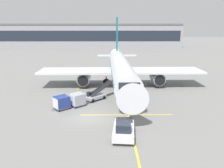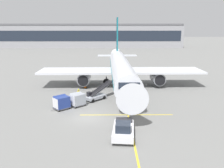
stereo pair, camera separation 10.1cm
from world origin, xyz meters
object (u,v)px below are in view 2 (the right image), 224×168
object	(u,v)px
parked_airplane	(121,68)
ground_crew_by_loader	(72,98)
belt_loader	(96,95)
pushback_tug	(123,129)
safety_cone_engine_keepout	(85,86)
baggage_cart_lead	(77,99)
ground_crew_marshaller	(82,99)
ground_crew_by_carts	(79,93)
baggage_cart_second	(61,102)

from	to	relation	value
parked_airplane	ground_crew_by_loader	world-z (taller)	parked_airplane
belt_loader	pushback_tug	world-z (taller)	belt_loader
parked_airplane	safety_cone_engine_keepout	xyz separation A→B (m)	(-6.75, -1.76, -3.10)
baggage_cart_lead	pushback_tug	world-z (taller)	baggage_cart_lead
pushback_tug	ground_crew_marshaller	size ratio (longest dim) A/B	2.63
pushback_tug	baggage_cart_lead	bearing A→B (deg)	121.85
safety_cone_engine_keepout	parked_airplane	bearing A→B (deg)	14.60
belt_loader	safety_cone_engine_keepout	world-z (taller)	belt_loader
safety_cone_engine_keepout	ground_crew_by_loader	bearing A→B (deg)	-95.68
ground_crew_by_loader	ground_crew_marshaller	distance (m)	1.49
baggage_cart_lead	ground_crew_by_loader	xyz separation A→B (m)	(-0.91, 0.58, -0.00)
ground_crew_by_loader	parked_airplane	bearing A→B (deg)	55.80
pushback_tug	ground_crew_marshaller	distance (m)	11.49
safety_cone_engine_keepout	belt_loader	bearing A→B (deg)	-70.49
belt_loader	pushback_tug	xyz separation A→B (m)	(3.48, -12.77, 0.01)
belt_loader	ground_crew_marshaller	size ratio (longest dim) A/B	2.76
belt_loader	ground_crew_by_carts	distance (m)	2.79
baggage_cart_second	ground_crew_by_loader	xyz separation A→B (m)	(1.10, 1.88, -0.00)
belt_loader	ground_crew_marshaller	world-z (taller)	belt_loader
ground_crew_marshaller	ground_crew_by_carts	bearing A→B (deg)	106.11
baggage_cart_lead	ground_crew_marshaller	xyz separation A→B (m)	(0.56, 0.34, -0.00)
pushback_tug	ground_crew_marshaller	xyz separation A→B (m)	(-5.50, 10.09, 0.17)
parked_airplane	ground_crew_by_carts	bearing A→B (deg)	-128.15
ground_crew_marshaller	pushback_tug	bearing A→B (deg)	-61.42
baggage_cart_second	ground_crew_by_carts	world-z (taller)	baggage_cart_second
baggage_cart_second	ground_crew_marshaller	world-z (taller)	baggage_cart_second
safety_cone_engine_keepout	baggage_cart_second	bearing A→B (deg)	-100.17
parked_airplane	ground_crew_by_loader	size ratio (longest dim) A/B	23.49
ground_crew_by_loader	baggage_cart_lead	bearing A→B (deg)	-32.42
ground_crew_by_carts	safety_cone_engine_keepout	distance (m)	7.19
baggage_cart_second	ground_crew_marshaller	bearing A→B (deg)	32.63
baggage_cart_second	ground_crew_by_loader	size ratio (longest dim) A/B	1.48
parked_airplane	pushback_tug	world-z (taller)	parked_airplane
safety_cone_engine_keepout	ground_crew_marshaller	bearing A→B (deg)	-87.00
parked_airplane	ground_crew_by_loader	distance (m)	13.93
ground_crew_by_loader	safety_cone_engine_keepout	bearing A→B (deg)	84.32
pushback_tug	ground_crew_by_carts	distance (m)	14.20
ground_crew_by_loader	safety_cone_engine_keepout	xyz separation A→B (m)	(0.95, 9.58, -0.65)
belt_loader	ground_crew_by_loader	bearing A→B (deg)	-144.96
pushback_tug	safety_cone_engine_keepout	xyz separation A→B (m)	(-6.01, 19.91, -0.48)
pushback_tug	safety_cone_engine_keepout	world-z (taller)	pushback_tug
baggage_cart_second	ground_crew_by_loader	world-z (taller)	baggage_cart_second
belt_loader	baggage_cart_lead	bearing A→B (deg)	-130.42
pushback_tug	ground_crew_by_loader	world-z (taller)	pushback_tug
safety_cone_engine_keepout	ground_crew_by_carts	bearing A→B (deg)	-92.01
belt_loader	baggage_cart_lead	xyz separation A→B (m)	(-2.57, -3.02, 0.19)
ground_crew_by_carts	ground_crew_by_loader	bearing A→B (deg)	-106.16
ground_crew_by_carts	parked_airplane	bearing A→B (deg)	51.85
ground_crew_by_carts	pushback_tug	bearing A→B (deg)	-63.83
belt_loader	ground_crew_by_loader	xyz separation A→B (m)	(-3.48, -2.44, 0.19)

